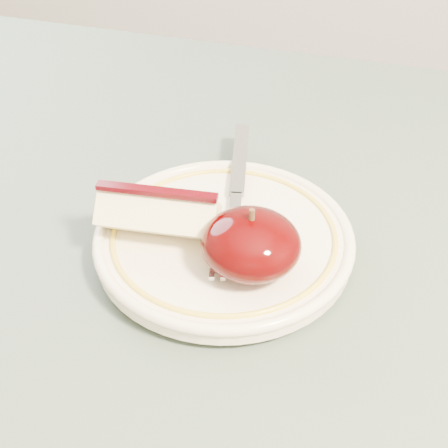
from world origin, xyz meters
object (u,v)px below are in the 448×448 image
(table, at_px, (90,377))
(fork, at_px, (236,196))
(apple_half, at_px, (251,244))
(plate, at_px, (224,239))

(table, height_order, fork, fork)
(table, bearing_deg, fork, 54.91)
(table, relative_size, apple_half, 13.00)
(fork, bearing_deg, table, 132.13)
(plate, relative_size, apple_half, 2.80)
(plate, distance_m, apple_half, 0.05)
(fork, bearing_deg, apple_half, -169.75)
(table, bearing_deg, plate, 41.74)
(plate, bearing_deg, apple_half, -45.96)
(apple_half, bearing_deg, plate, 134.04)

